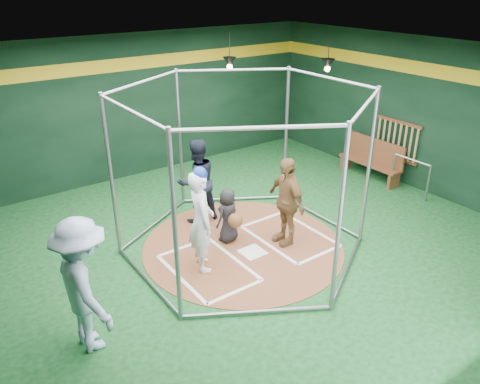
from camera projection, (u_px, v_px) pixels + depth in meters
room_shell at (243, 160)px, 8.19m from camera, size 10.10×9.10×3.53m
clay_disc at (243, 246)px, 8.92m from camera, size 3.80×3.80×0.01m
home_plate at (253, 252)px, 8.70m from camera, size 0.43×0.43×0.01m
batter_box_left at (208, 268)px, 8.23m from camera, size 1.17×1.77×0.01m
batter_box_right at (289, 236)px, 9.24m from camera, size 1.17×1.77×0.01m
batting_cage at (243, 174)px, 8.29m from camera, size 4.05×4.67×3.00m
bat_rack at (397, 140)px, 11.39m from camera, size 0.07×1.25×0.98m
pendant_lamp_near at (230, 62)px, 11.58m from camera, size 0.34×0.34×0.90m
pendant_lamp_far at (328, 64)px, 11.36m from camera, size 0.34×0.34×0.90m
batter_figure at (201, 219)px, 7.89m from camera, size 0.62×0.77×1.89m
visitor_leopard at (286, 201)px, 8.71m from camera, size 0.51×1.04×1.72m
catcher_figure at (228, 216)px, 8.87m from camera, size 0.61×0.63×1.08m
umpire at (197, 181)px, 9.49m from camera, size 0.87×0.68×1.77m
bystander_blue at (84, 286)px, 6.16m from camera, size 0.80×1.31×1.96m
dugout_bench at (372, 158)px, 11.76m from camera, size 0.40×1.72×1.00m
steel_railing at (411, 171)px, 10.82m from camera, size 0.05×1.02×0.88m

